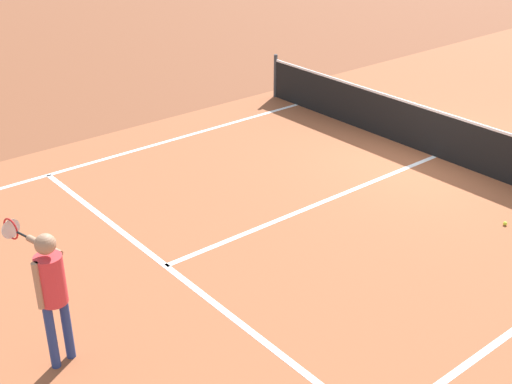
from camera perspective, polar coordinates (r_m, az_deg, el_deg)
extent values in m
plane|color=brown|center=(14.10, 14.86, 2.92)|extent=(60.00, 60.00, 0.00)
cube|color=#9E5433|center=(14.10, 14.86, 2.92)|extent=(10.62, 24.40, 0.00)
cube|color=white|center=(13.56, -15.37, 1.91)|extent=(0.10, 11.89, 0.01)
cube|color=white|center=(10.11, -7.61, -6.19)|extent=(8.22, 0.10, 0.01)
cube|color=white|center=(11.84, 5.52, -0.89)|extent=(0.10, 6.40, 0.01)
cylinder|color=#33383D|center=(17.02, 1.65, 9.76)|extent=(0.09, 0.09, 1.07)
cube|color=black|center=(13.93, 15.07, 4.63)|extent=(9.84, 0.02, 0.91)
cube|color=white|center=(13.76, 15.31, 6.48)|extent=(9.84, 0.03, 0.05)
cylinder|color=navy|center=(8.34, -16.85, -11.63)|extent=(0.11, 0.11, 0.86)
cylinder|color=navy|center=(8.43, -15.65, -10.96)|extent=(0.11, 0.11, 0.86)
cylinder|color=red|center=(7.97, -16.91, -7.09)|extent=(0.32, 0.32, 0.61)
sphere|color=#A87A5B|center=(7.73, -17.35, -4.22)|extent=(0.24, 0.24, 0.24)
cylinder|color=#A87A5B|center=(7.89, -17.90, -7.54)|extent=(0.08, 0.08, 0.59)
cylinder|color=#A87A5B|center=(8.13, -17.44, -4.35)|extent=(0.59, 0.21, 0.08)
cylinder|color=black|center=(8.43, -19.06, -3.45)|extent=(0.22, 0.08, 0.03)
torus|color=red|center=(8.62, -19.98, -2.94)|extent=(0.28, 0.08, 0.28)
cylinder|color=silver|center=(8.62, -19.98, -2.94)|extent=(0.06, 0.24, 0.25)
sphere|color=#CCE033|center=(11.79, 20.27, -2.51)|extent=(0.07, 0.07, 0.07)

